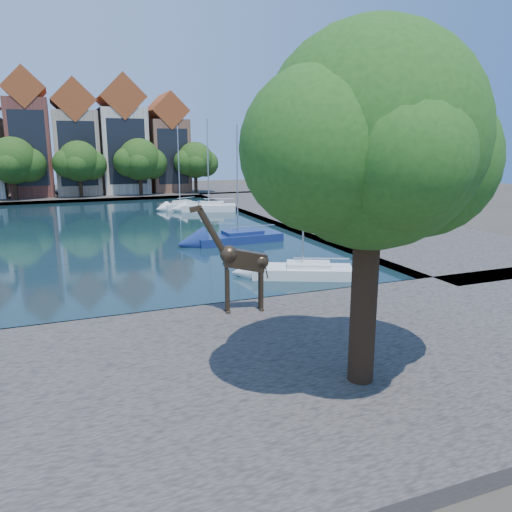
% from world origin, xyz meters
% --- Properties ---
extents(ground, '(160.00, 160.00, 0.00)m').
position_xyz_m(ground, '(0.00, 0.00, 0.00)').
color(ground, '#38332B').
rests_on(ground, ground).
extents(water_basin, '(38.00, 50.00, 0.08)m').
position_xyz_m(water_basin, '(0.00, 24.00, 0.04)').
color(water_basin, black).
rests_on(water_basin, ground).
extents(near_quay, '(50.00, 14.00, 0.50)m').
position_xyz_m(near_quay, '(0.00, -7.00, 0.25)').
color(near_quay, '#514B46').
rests_on(near_quay, ground).
extents(far_quay, '(60.00, 16.00, 0.50)m').
position_xyz_m(far_quay, '(0.00, 56.00, 0.25)').
color(far_quay, '#514B46').
rests_on(far_quay, ground).
extents(right_quay, '(14.00, 52.00, 0.50)m').
position_xyz_m(right_quay, '(25.00, 24.00, 0.25)').
color(right_quay, '#514B46').
rests_on(right_quay, ground).
extents(plane_tree, '(8.32, 6.40, 10.62)m').
position_xyz_m(plane_tree, '(7.62, -9.01, 7.67)').
color(plane_tree, '#332114').
rests_on(plane_tree, near_quay).
extents(townhouse_center, '(5.44, 9.18, 16.93)m').
position_xyz_m(townhouse_center, '(-4.00, 55.99, 8.36)').
color(townhouse_center, brown).
rests_on(townhouse_center, far_quay).
extents(townhouse_east_inner, '(5.94, 9.18, 15.79)m').
position_xyz_m(townhouse_east_inner, '(2.00, 55.99, 7.73)').
color(townhouse_east_inner, tan).
rests_on(townhouse_east_inner, far_quay).
extents(townhouse_east_mid, '(6.43, 9.18, 16.65)m').
position_xyz_m(townhouse_east_mid, '(8.50, 55.99, 8.10)').
color(townhouse_east_mid, beige).
rests_on(townhouse_east_mid, far_quay).
extents(townhouse_east_end, '(5.44, 9.18, 14.43)m').
position_xyz_m(townhouse_east_end, '(15.00, 55.99, 7.11)').
color(townhouse_east_end, brown).
rests_on(townhouse_east_end, far_quay).
extents(far_tree_mid_west, '(7.80, 6.00, 8.00)m').
position_xyz_m(far_tree_mid_west, '(-5.89, 50.49, 5.29)').
color(far_tree_mid_west, '#332114').
rests_on(far_tree_mid_west, far_quay).
extents(far_tree_mid_east, '(7.02, 5.40, 7.52)m').
position_xyz_m(far_tree_mid_east, '(2.10, 50.49, 5.13)').
color(far_tree_mid_east, '#332114').
rests_on(far_tree_mid_east, far_quay).
extents(far_tree_east, '(7.54, 5.80, 7.84)m').
position_xyz_m(far_tree_east, '(10.11, 50.49, 5.24)').
color(far_tree_east, '#332114').
rests_on(far_tree_east, far_quay).
extents(far_tree_far_east, '(6.76, 5.20, 7.36)m').
position_xyz_m(far_tree_far_east, '(18.09, 50.49, 5.08)').
color(far_tree_far_east, '#332114').
rests_on(far_tree_far_east, far_quay).
extents(giraffe_statue, '(3.31, 0.87, 4.74)m').
position_xyz_m(giraffe_statue, '(6.18, -1.46, 2.83)').
color(giraffe_statue, '#37291B').
rests_on(giraffe_statue, near_quay).
extents(sailboat_right_a, '(6.07, 4.23, 9.18)m').
position_xyz_m(sailboat_right_a, '(12.02, 4.00, 0.55)').
color(sailboat_right_a, white).
rests_on(sailboat_right_a, water_basin).
extents(sailboat_right_b, '(7.08, 2.92, 8.98)m').
position_xyz_m(sailboat_right_b, '(12.00, 15.21, 0.55)').
color(sailboat_right_b, navy).
rests_on(sailboat_right_b, water_basin).
extents(sailboat_right_c, '(6.40, 3.86, 10.23)m').
position_xyz_m(sailboat_right_c, '(15.00, 33.56, 0.67)').
color(sailboat_right_c, white).
rests_on(sailboat_right_c, water_basin).
extents(sailboat_right_d, '(4.86, 3.23, 9.56)m').
position_xyz_m(sailboat_right_d, '(12.40, 36.76, 0.63)').
color(sailboat_right_d, silver).
rests_on(sailboat_right_d, water_basin).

